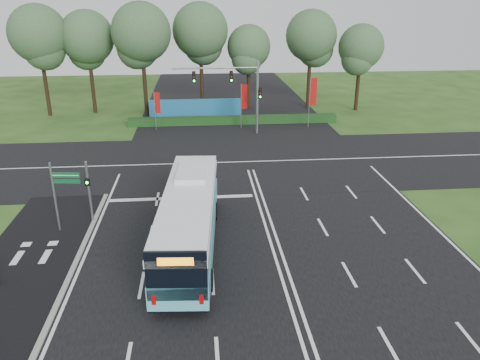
# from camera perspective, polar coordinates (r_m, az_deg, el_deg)

# --- Properties ---
(ground) EXTENTS (120.00, 120.00, 0.00)m
(ground) POSITION_cam_1_polar(r_m,az_deg,el_deg) (27.14, 3.26, -6.13)
(ground) COLOR #264918
(ground) RESTS_ON ground
(road_main) EXTENTS (20.00, 120.00, 0.04)m
(road_main) POSITION_cam_1_polar(r_m,az_deg,el_deg) (27.13, 3.26, -6.09)
(road_main) COLOR black
(road_main) RESTS_ON ground
(road_cross) EXTENTS (120.00, 14.00, 0.05)m
(road_cross) POSITION_cam_1_polar(r_m,az_deg,el_deg) (38.09, 0.67, 2.22)
(road_cross) COLOR black
(road_cross) RESTS_ON ground
(bike_path) EXTENTS (5.00, 18.00, 0.06)m
(bike_path) POSITION_cam_1_polar(r_m,az_deg,el_deg) (25.79, -24.75, -9.75)
(bike_path) COLOR black
(bike_path) RESTS_ON ground
(kerb_strip) EXTENTS (0.25, 18.00, 0.12)m
(kerb_strip) POSITION_cam_1_polar(r_m,az_deg,el_deg) (25.06, -19.52, -9.79)
(kerb_strip) COLOR gray
(kerb_strip) RESTS_ON ground
(city_bus) EXTENTS (3.42, 12.39, 3.51)m
(city_bus) POSITION_cam_1_polar(r_m,az_deg,el_deg) (24.57, -6.20, -4.69)
(city_bus) COLOR #55B2C5
(city_bus) RESTS_ON ground
(pedestrian_signal) EXTENTS (0.33, 0.43, 3.80)m
(pedestrian_signal) POSITION_cam_1_polar(r_m,az_deg,el_deg) (28.59, -17.94, -1.13)
(pedestrian_signal) COLOR gray
(pedestrian_signal) RESTS_ON ground
(street_sign) EXTENTS (1.61, 0.28, 4.15)m
(street_sign) POSITION_cam_1_polar(r_m,az_deg,el_deg) (27.79, -21.12, -1.03)
(street_sign) COLOR gray
(street_sign) RESTS_ON ground
(banner_flag_left) EXTENTS (0.58, 0.08, 3.93)m
(banner_flag_left) POSITION_cam_1_polar(r_m,az_deg,el_deg) (47.62, -10.11, 8.99)
(banner_flag_left) COLOR gray
(banner_flag_left) RESTS_ON ground
(banner_flag_mid) EXTENTS (0.68, 0.12, 4.60)m
(banner_flag_mid) POSITION_cam_1_polar(r_m,az_deg,el_deg) (47.54, 0.43, 9.80)
(banner_flag_mid) COLOR gray
(banner_flag_mid) RESTS_ON ground
(banner_flag_right) EXTENTS (0.76, 0.17, 5.15)m
(banner_flag_right) POSITION_cam_1_polar(r_m,az_deg,el_deg) (48.50, 8.79, 10.19)
(banner_flag_right) COLOR gray
(banner_flag_right) RESTS_ON ground
(traffic_light_gantry) EXTENTS (8.41, 0.28, 7.00)m
(traffic_light_gantry) POSITION_cam_1_polar(r_m,az_deg,el_deg) (45.16, -0.15, 11.34)
(traffic_light_gantry) COLOR gray
(traffic_light_gantry) RESTS_ON ground
(hedge) EXTENTS (22.00, 1.20, 0.80)m
(hedge) POSITION_cam_1_polar(r_m,az_deg,el_deg) (49.93, -0.80, 7.31)
(hedge) COLOR #153714
(hedge) RESTS_ON ground
(blue_hoarding) EXTENTS (10.00, 0.30, 2.20)m
(blue_hoarding) POSITION_cam_1_polar(r_m,az_deg,el_deg) (52.06, -5.46, 8.59)
(blue_hoarding) COLOR #1A608E
(blue_hoarding) RESTS_ON ground
(eucalyptus_row) EXTENTS (41.20, 9.33, 12.26)m
(eucalyptus_row) POSITION_cam_1_polar(r_m,az_deg,el_deg) (54.75, -6.86, 16.99)
(eucalyptus_row) COLOR black
(eucalyptus_row) RESTS_ON ground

